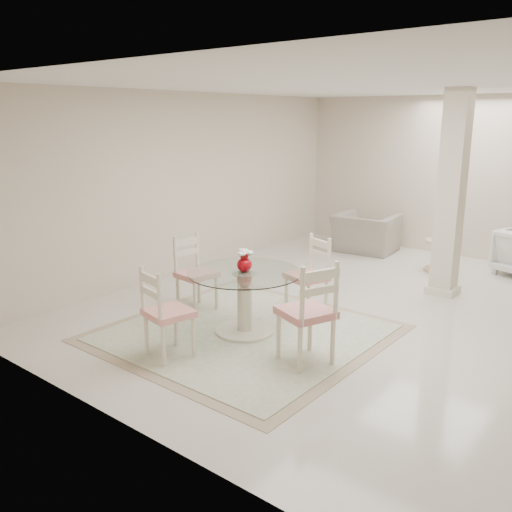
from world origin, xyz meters
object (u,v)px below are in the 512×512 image
Objects in this scene: red_vase at (244,261)px; recliner_taupe at (366,233)px; dining_chair_east at (311,306)px; dining_chair_north at (311,270)px; dining_chair_west at (193,267)px; dining_chair_south at (163,307)px; dining_table at (245,302)px; column at (451,195)px; side_table at (440,257)px.

red_vase reaches higher than recliner_taupe.
dining_chair_east is 1.10× the size of dining_chair_north.
dining_chair_west reaches higher than red_vase.
dining_table is at bearing -89.41° from dining_chair_south.
column is 2.18× the size of dining_table.
dining_table is 1.07× the size of dining_chair_east.
dining_chair_north is at bearing 77.93° from red_vase.
column reaches higher than dining_chair_south.
column is 2.56× the size of dining_chair_north.
red_vase is at bearing 94.80° from recliner_taupe.
column is 2.20m from dining_chair_north.
dining_chair_east is at bearing -86.36° from side_table.
recliner_taupe is (-0.97, 3.26, -0.22)m from dining_chair_north.
recliner_taupe is at bearing 143.31° from column.
dining_chair_north is at bearing 101.30° from recliner_taupe.
red_vase is (0.00, -0.00, 0.47)m from dining_table.
dining_table is at bearing -112.95° from column.
dining_table is 1.03m from dining_chair_south.
recliner_taupe is (0.24, 4.05, -0.21)m from dining_chair_west.
dining_chair_north reaches higher than red_vase.
dining_chair_north reaches higher than recliner_taupe.
side_table is at bearing -19.18° from dining_chair_west.
dining_chair_north reaches higher than side_table.
column reaches higher than dining_table.
dining_chair_south reaches higher than recliner_taupe.
dining_chair_east is 1.11× the size of recliner_taupe.
dining_chair_north reaches higher than dining_chair_south.
dining_chair_north is (-0.79, 1.21, -0.05)m from dining_chair_east.
dining_table is 4.32m from recliner_taupe.
recliner_taupe is 2.12× the size of side_table.
side_table is at bearing 159.17° from recliner_taupe.
dining_chair_north is 2.15× the size of side_table.
red_vase is 0.22× the size of dining_chair_east.
dining_chair_west is 4.06m from recliner_taupe.
dining_chair_east reaches higher than dining_chair_north.
dining_chair_east is at bearing -12.33° from red_vase.
side_table is at bearing 113.24° from column.
dining_chair_south reaches higher than side_table.
dining_chair_east is 4.08m from side_table.
dining_chair_north is at bearing -50.27° from dining_chair_west.
dining_chair_south is 0.99× the size of recliner_taupe.
dining_table is 1.19× the size of recliner_taupe.
dining_table is 1.17× the size of dining_chair_north.
recliner_taupe is (-0.76, 4.25, -0.02)m from dining_table.
dining_table is 1.03m from dining_chair_west.
column is at bearing 137.97° from recliner_taupe.
dining_chair_south is (-0.21, -1.00, 0.18)m from dining_table.
dining_chair_south is 5.28m from recliner_taupe.
dining_chair_north is 3.40m from recliner_taupe.
dining_chair_west is at bearing -129.99° from column.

